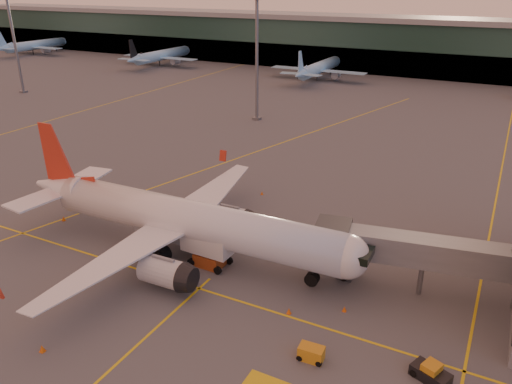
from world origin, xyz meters
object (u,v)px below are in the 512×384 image
at_px(catering_truck, 208,245).
at_px(pushback_tug, 431,373).
at_px(main_airplane, 182,220).
at_px(gpu_cart, 311,353).

relative_size(catering_truck, pushback_tug, 1.69).
relative_size(main_airplane, catering_truck, 7.69).
bearing_deg(catering_truck, main_airplane, 170.69).
bearing_deg(main_airplane, catering_truck, -12.27).
xyz_separation_m(gpu_cart, pushback_tug, (9.01, 2.15, 0.01)).
bearing_deg(pushback_tug, gpu_cart, -144.93).
height_order(main_airplane, gpu_cart, main_airplane).
relative_size(gpu_cart, pushback_tug, 0.66).
distance_m(gpu_cart, pushback_tug, 9.26).
distance_m(main_airplane, gpu_cart, 21.59).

